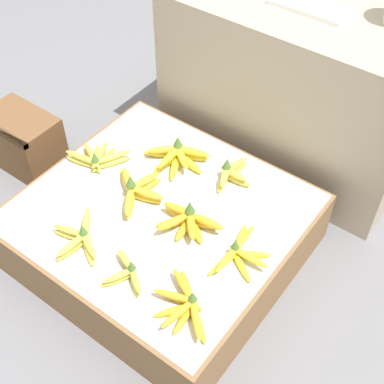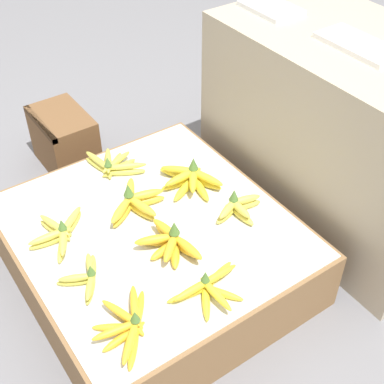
% 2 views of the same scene
% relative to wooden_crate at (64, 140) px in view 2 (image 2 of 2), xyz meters
% --- Properties ---
extents(ground_plane, '(10.00, 10.00, 0.00)m').
position_rel_wooden_crate_xyz_m(ground_plane, '(0.79, -0.02, -0.13)').
color(ground_plane, slate).
extents(display_platform, '(0.96, 0.89, 0.24)m').
position_rel_wooden_crate_xyz_m(display_platform, '(0.79, -0.02, -0.01)').
color(display_platform, olive).
rests_on(display_platform, ground_plane).
extents(back_vendor_table, '(1.06, 0.59, 0.73)m').
position_rel_wooden_crate_xyz_m(back_vendor_table, '(0.88, 0.79, 0.23)').
color(back_vendor_table, tan).
rests_on(back_vendor_table, ground_plane).
extents(wooden_crate, '(0.32, 0.21, 0.27)m').
position_rel_wooden_crate_xyz_m(wooden_crate, '(0.00, 0.00, 0.00)').
color(wooden_crate, brown).
rests_on(wooden_crate, ground_plane).
extents(banana_bunch_front_midleft, '(0.22, 0.23, 0.09)m').
position_rel_wooden_crate_xyz_m(banana_bunch_front_midleft, '(0.67, -0.30, 0.13)').
color(banana_bunch_front_midleft, '#DBCC4C').
rests_on(banana_bunch_front_midleft, display_platform).
extents(banana_bunch_front_midright, '(0.18, 0.16, 0.08)m').
position_rel_wooden_crate_xyz_m(banana_bunch_front_midright, '(0.89, -0.31, 0.13)').
color(banana_bunch_front_midright, gold).
rests_on(banana_bunch_front_midright, display_platform).
extents(banana_bunch_front_right, '(0.24, 0.22, 0.09)m').
position_rel_wooden_crate_xyz_m(banana_bunch_front_right, '(1.11, -0.29, 0.13)').
color(banana_bunch_front_right, gold).
rests_on(banana_bunch_front_right, display_platform).
extents(banana_bunch_middle_left, '(0.22, 0.18, 0.09)m').
position_rel_wooden_crate_xyz_m(banana_bunch_middle_left, '(0.44, 0.02, 0.13)').
color(banana_bunch_middle_left, gold).
rests_on(banana_bunch_middle_left, display_platform).
extents(banana_bunch_middle_midleft, '(0.25, 0.24, 0.11)m').
position_rel_wooden_crate_xyz_m(banana_bunch_middle_midleft, '(0.68, -0.02, 0.14)').
color(banana_bunch_middle_midleft, gold).
rests_on(banana_bunch_middle_midleft, display_platform).
extents(banana_bunch_middle_midright, '(0.24, 0.17, 0.11)m').
position_rel_wooden_crate_xyz_m(banana_bunch_middle_midright, '(0.91, -0.03, 0.14)').
color(banana_bunch_middle_midright, gold).
rests_on(banana_bunch_middle_midright, display_platform).
extents(banana_bunch_middle_right, '(0.17, 0.26, 0.08)m').
position_rel_wooden_crate_xyz_m(banana_bunch_middle_right, '(1.13, -0.03, 0.13)').
color(banana_bunch_middle_right, yellow).
rests_on(banana_bunch_middle_right, display_platform).
extents(banana_bunch_back_midleft, '(0.26, 0.20, 0.11)m').
position_rel_wooden_crate_xyz_m(banana_bunch_back_midleft, '(0.68, 0.21, 0.14)').
color(banana_bunch_back_midleft, yellow).
rests_on(banana_bunch_back_midleft, display_platform).
extents(banana_bunch_back_midright, '(0.13, 0.20, 0.10)m').
position_rel_wooden_crate_xyz_m(banana_bunch_back_midright, '(0.91, 0.26, 0.14)').
color(banana_bunch_back_midright, '#DBCC4C').
rests_on(banana_bunch_back_midright, display_platform).
extents(foam_tray_white, '(0.29, 0.14, 0.02)m').
position_rel_wooden_crate_xyz_m(foam_tray_white, '(0.89, 0.75, 0.60)').
color(foam_tray_white, white).
rests_on(foam_tray_white, back_vendor_table).
extents(foam_tray_dark, '(0.22, 0.15, 0.02)m').
position_rel_wooden_crate_xyz_m(foam_tray_dark, '(0.49, 0.71, 0.60)').
color(foam_tray_dark, white).
rests_on(foam_tray_dark, back_vendor_table).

